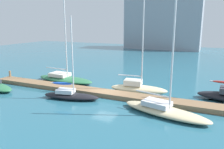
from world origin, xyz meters
The scene contains 8 objects.
ground_plane centered at (0.00, 0.00, 0.00)m, with size 120.00×120.00×0.00m, color #286075.
dock_pier centered at (0.00, 0.00, 0.25)m, with size 31.67×1.91×0.50m, color #846647.
dock_piling_near_end centered at (-15.43, 0.81, 0.66)m, with size 0.28×0.28×1.33m, color #846647.
sailboat_1 centered at (-7.76, 3.14, 0.52)m, with size 8.82×3.16×12.70m.
sailboat_2 centered at (-2.82, -2.61, 0.51)m, with size 6.37×2.93×8.68m.
sailboat_3 centered at (3.13, 2.36, 0.65)m, with size 6.79×2.80×11.46m.
sailboat_4 centered at (7.20, -2.81, 0.52)m, with size 8.35×4.08×11.89m.
harbor_building_distant centered at (-4.30, 49.94, 7.45)m, with size 22.75×8.33×14.89m, color #9399A3.
Camera 1 is at (10.67, -21.64, 7.95)m, focal length 36.02 mm.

